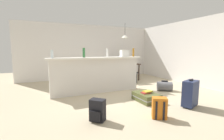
{
  "coord_description": "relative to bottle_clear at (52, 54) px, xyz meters",
  "views": [
    {
      "loc": [
        -2.27,
        -4.27,
        1.35
      ],
      "look_at": [
        -0.07,
        0.56,
        0.66
      ],
      "focal_mm": 25.19,
      "sensor_mm": 36.0,
      "label": 1
    }
  ],
  "objects": [
    {
      "name": "ground_plane",
      "position": [
        1.98,
        -0.37,
        -1.26
      ],
      "size": [
        13.0,
        13.0,
        0.05
      ],
      "primitive_type": "cube",
      "color": "#BCAD8E"
    },
    {
      "name": "wall_back",
      "position": [
        1.98,
        2.68,
        0.02
      ],
      "size": [
        6.6,
        0.1,
        2.5
      ],
      "primitive_type": "cube",
      "color": "silver",
      "rests_on": "ground_plane"
    },
    {
      "name": "wall_right",
      "position": [
        5.03,
        -0.07,
        0.02
      ],
      "size": [
        0.1,
        6.0,
        2.5
      ],
      "primitive_type": "cube",
      "color": "silver",
      "rests_on": "ground_plane"
    },
    {
      "name": "partition_half_wall",
      "position": [
        1.29,
        -0.03,
        -0.7
      ],
      "size": [
        2.8,
        0.2,
        1.07
      ],
      "primitive_type": "cube",
      "color": "silver",
      "rests_on": "ground_plane"
    },
    {
      "name": "bar_countertop",
      "position": [
        1.29,
        -0.03,
        -0.14
      ],
      "size": [
        2.96,
        0.4,
        0.05
      ],
      "primitive_type": "cube",
      "color": "white",
      "rests_on": "partition_half_wall"
    },
    {
      "name": "bottle_clear",
      "position": [
        0.0,
        0.0,
        0.0
      ],
      "size": [
        0.07,
        0.07,
        0.23
      ],
      "primitive_type": "cylinder",
      "color": "silver",
      "rests_on": "bar_countertop"
    },
    {
      "name": "bottle_green",
      "position": [
        0.9,
        -0.0,
        0.03
      ],
      "size": [
        0.08,
        0.08,
        0.28
      ],
      "primitive_type": "cylinder",
      "color": "#2D6B38",
      "rests_on": "bar_countertop"
    },
    {
      "name": "bottle_white",
      "position": [
        1.67,
        0.06,
        0.02
      ],
      "size": [
        0.07,
        0.07,
        0.27
      ],
      "primitive_type": "cylinder",
      "color": "silver",
      "rests_on": "bar_countertop"
    },
    {
      "name": "bottle_amber",
      "position": [
        2.59,
        -0.07,
        0.03
      ],
      "size": [
        0.07,
        0.07,
        0.28
      ],
      "primitive_type": "cylinder",
      "color": "#9E661E",
      "rests_on": "bar_countertop"
    },
    {
      "name": "grocery_bag",
      "position": [
        2.25,
        -0.04,
        -0.0
      ],
      "size": [
        0.26,
        0.18,
        0.22
      ],
      "primitive_type": "cube",
      "color": "silver",
      "rests_on": "bar_countertop"
    },
    {
      "name": "dining_table",
      "position": [
        3.14,
        1.45,
        -0.59
      ],
      "size": [
        1.1,
        0.8,
        0.74
      ],
      "color": "#332319",
      "rests_on": "ground_plane"
    },
    {
      "name": "dining_chair_near_partition",
      "position": [
        3.05,
        0.89,
        -0.72
      ],
      "size": [
        0.42,
        0.42,
        0.93
      ],
      "color": "black",
      "rests_on": "ground_plane"
    },
    {
      "name": "pendant_lamp",
      "position": [
        3.13,
        1.52,
        0.7
      ],
      "size": [
        0.34,
        0.34,
        0.69
      ],
      "color": "black"
    },
    {
      "name": "suitcase_flat_olive",
      "position": [
        2.19,
        -1.36,
        -1.12
      ],
      "size": [
        0.5,
        0.83,
        0.22
      ],
      "color": "#51562D",
      "rests_on": "ground_plane"
    },
    {
      "name": "backpack_orange",
      "position": [
        1.8,
        -2.31,
        -1.03
      ],
      "size": [
        0.33,
        0.33,
        0.42
      ],
      "color": "orange",
      "rests_on": "ground_plane"
    },
    {
      "name": "duffel_bag_grey",
      "position": [
        3.4,
        -0.73,
        -1.08
      ],
      "size": [
        0.57,
        0.52,
        0.34
      ],
      "color": "slate",
      "rests_on": "ground_plane"
    },
    {
      "name": "suitcase_upright_navy",
      "position": [
        2.88,
        -2.13,
        -0.9
      ],
      "size": [
        0.5,
        0.38,
        0.67
      ],
      "color": "#1E284C",
      "rests_on": "ground_plane"
    },
    {
      "name": "backpack_black",
      "position": [
        0.64,
        -1.93,
        -1.03
      ],
      "size": [
        0.34,
        0.34,
        0.42
      ],
      "color": "black",
      "rests_on": "ground_plane"
    },
    {
      "name": "book_stack",
      "position": [
        2.2,
        -1.37,
        -0.99
      ],
      "size": [
        0.29,
        0.18,
        0.06
      ],
      "color": "#AD2D2D",
      "rests_on": "suitcase_flat_olive"
    }
  ]
}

